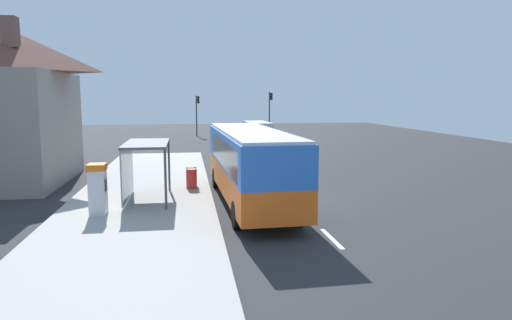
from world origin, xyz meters
TOP-DOWN VIEW (x-y plane):
  - ground_plane at (0.00, 14.00)m, footprint 56.00×92.00m
  - sidewalk_platform at (-6.40, 2.00)m, footprint 6.20×30.00m
  - lane_stripe_seg_0 at (0.25, -6.00)m, footprint 0.16×2.20m
  - lane_stripe_seg_1 at (0.25, -1.00)m, footprint 0.16×2.20m
  - lane_stripe_seg_2 at (0.25, 4.00)m, footprint 0.16×2.20m
  - lane_stripe_seg_3 at (0.25, 9.00)m, footprint 0.16×2.20m
  - lane_stripe_seg_4 at (0.25, 14.00)m, footprint 0.16×2.20m
  - lane_stripe_seg_5 at (0.25, 19.00)m, footprint 0.16×2.20m
  - lane_stripe_seg_6 at (0.25, 24.00)m, footprint 0.16×2.20m
  - lane_stripe_seg_7 at (0.25, 29.00)m, footprint 0.16×2.20m
  - bus at (-1.71, -0.61)m, footprint 2.87×11.09m
  - white_van at (2.20, 22.45)m, footprint 2.15×5.25m
  - sedan_near at (2.30, 32.04)m, footprint 1.86×4.41m
  - ticket_machine at (-7.76, -2.26)m, footprint 0.66×0.76m
  - recycling_bin_red at (-4.20, 2.30)m, footprint 0.52×0.52m
  - recycling_bin_green at (-4.20, 3.00)m, footprint 0.52×0.52m
  - traffic_light_near_side at (5.50, 34.06)m, footprint 0.49×0.28m
  - traffic_light_far_side at (-3.10, 34.86)m, footprint 0.49×0.28m
  - bus_shelter at (-6.41, 0.04)m, footprint 1.80×4.00m

SIDE VIEW (x-z plane):
  - ground_plane at x=0.00m, z-range -0.04..0.00m
  - lane_stripe_seg_0 at x=0.25m, z-range 0.00..0.01m
  - lane_stripe_seg_1 at x=0.25m, z-range 0.00..0.01m
  - lane_stripe_seg_2 at x=0.25m, z-range 0.00..0.01m
  - lane_stripe_seg_3 at x=0.25m, z-range 0.00..0.01m
  - lane_stripe_seg_4 at x=0.25m, z-range 0.00..0.01m
  - lane_stripe_seg_5 at x=0.25m, z-range 0.00..0.01m
  - lane_stripe_seg_6 at x=0.25m, z-range 0.00..0.01m
  - lane_stripe_seg_7 at x=0.25m, z-range 0.00..0.01m
  - sidewalk_platform at x=-6.40m, z-range 0.00..0.18m
  - recycling_bin_red at x=-4.20m, z-range 0.18..1.13m
  - recycling_bin_green at x=-4.20m, z-range 0.18..1.13m
  - sedan_near at x=2.30m, z-range 0.03..1.55m
  - ticket_machine at x=-7.76m, z-range 0.20..2.14m
  - white_van at x=2.20m, z-range 0.19..2.49m
  - bus at x=-1.71m, z-range 0.24..3.45m
  - bus_shelter at x=-6.41m, z-range 0.85..3.35m
  - traffic_light_far_side at x=-3.10m, z-range 0.80..5.58m
  - traffic_light_near_side at x=5.50m, z-range 0.84..6.02m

